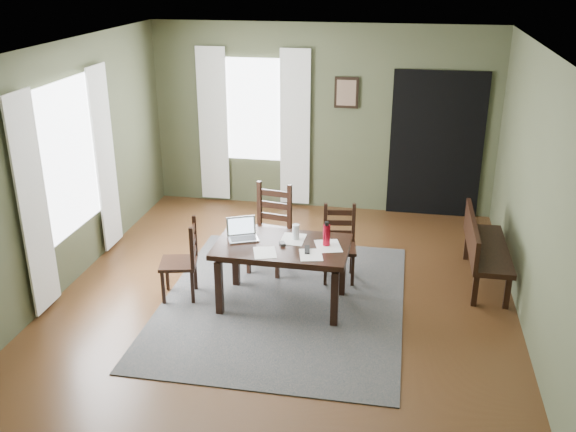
% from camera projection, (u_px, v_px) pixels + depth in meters
% --- Properties ---
extents(ground, '(5.00, 6.00, 0.01)m').
position_uv_depth(ground, '(283.00, 302.00, 7.05)').
color(ground, '#492C16').
extents(room_shell, '(5.02, 6.02, 2.71)m').
position_uv_depth(room_shell, '(283.00, 143.00, 6.38)').
color(room_shell, '#444A30').
rests_on(room_shell, ground).
extents(rug, '(2.60, 3.20, 0.01)m').
position_uv_depth(rug, '(283.00, 301.00, 7.05)').
color(rug, '#3C3C3C').
rests_on(rug, ground).
extents(dining_table, '(1.41, 0.86, 0.70)m').
position_uv_depth(dining_table, '(282.00, 252.00, 6.78)').
color(dining_table, black).
rests_on(dining_table, rug).
extents(chair_end, '(0.47, 0.47, 0.89)m').
position_uv_depth(chair_end, '(183.00, 261.00, 7.00)').
color(chair_end, black).
rests_on(chair_end, rug).
extents(chair_back_left, '(0.52, 0.52, 1.03)m').
position_uv_depth(chair_back_left, '(270.00, 229.00, 7.64)').
color(chair_back_left, black).
rests_on(chair_back_left, rug).
extents(chair_back_right, '(0.43, 0.43, 0.88)m').
position_uv_depth(chair_back_right, '(339.00, 244.00, 7.42)').
color(chair_back_right, black).
rests_on(chair_back_right, rug).
extents(bench, '(0.44, 1.38, 0.78)m').
position_uv_depth(bench, '(482.00, 245.00, 7.33)').
color(bench, black).
rests_on(bench, ground).
extents(laptop, '(0.39, 0.36, 0.22)m').
position_uv_depth(laptop, '(242.00, 233.00, 6.88)').
color(laptop, '#B7B7BC').
rests_on(laptop, dining_table).
extents(computer_mouse, '(0.08, 0.10, 0.03)m').
position_uv_depth(computer_mouse, '(282.00, 244.00, 6.72)').
color(computer_mouse, '#3F3F42').
rests_on(computer_mouse, dining_table).
extents(tv_remote, '(0.08, 0.19, 0.02)m').
position_uv_depth(tv_remote, '(307.00, 250.00, 6.60)').
color(tv_remote, black).
rests_on(tv_remote, dining_table).
extents(drinking_glass, '(0.10, 0.10, 0.17)m').
position_uv_depth(drinking_glass, '(296.00, 232.00, 6.84)').
color(drinking_glass, silver).
rests_on(drinking_glass, dining_table).
extents(water_bottle, '(0.08, 0.08, 0.27)m').
position_uv_depth(water_bottle, '(327.00, 235.00, 6.68)').
color(water_bottle, '#AC0D21').
rests_on(water_bottle, dining_table).
extents(paper_b, '(0.29, 0.34, 0.00)m').
position_uv_depth(paper_b, '(311.00, 255.00, 6.50)').
color(paper_b, white).
rests_on(paper_b, dining_table).
extents(paper_c, '(0.25, 0.33, 0.00)m').
position_uv_depth(paper_c, '(293.00, 239.00, 6.87)').
color(paper_c, white).
rests_on(paper_c, dining_table).
extents(paper_d, '(0.34, 0.39, 0.00)m').
position_uv_depth(paper_d, '(328.00, 246.00, 6.70)').
color(paper_d, white).
rests_on(paper_d, dining_table).
extents(paper_e, '(0.30, 0.34, 0.00)m').
position_uv_depth(paper_e, '(265.00, 253.00, 6.55)').
color(paper_e, white).
rests_on(paper_e, dining_table).
extents(window_left, '(0.01, 1.30, 1.70)m').
position_uv_depth(window_left, '(67.00, 158.00, 7.10)').
color(window_left, white).
rests_on(window_left, ground).
extents(window_back, '(1.00, 0.01, 1.50)m').
position_uv_depth(window_back, '(254.00, 110.00, 9.39)').
color(window_back, white).
rests_on(window_back, ground).
extents(curtain_left_near, '(0.03, 0.48, 2.30)m').
position_uv_depth(curtain_left_near, '(33.00, 206.00, 6.44)').
color(curtain_left_near, silver).
rests_on(curtain_left_near, ground).
extents(curtain_left_far, '(0.03, 0.48, 2.30)m').
position_uv_depth(curtain_left_far, '(105.00, 159.00, 7.94)').
color(curtain_left_far, silver).
rests_on(curtain_left_far, ground).
extents(curtain_back_left, '(0.44, 0.03, 2.30)m').
position_uv_depth(curtain_back_left, '(213.00, 125.00, 9.56)').
color(curtain_back_left, silver).
rests_on(curtain_back_left, ground).
extents(curtain_back_right, '(0.44, 0.03, 2.30)m').
position_uv_depth(curtain_back_right, '(295.00, 129.00, 9.35)').
color(curtain_back_right, silver).
rests_on(curtain_back_right, ground).
extents(framed_picture, '(0.34, 0.03, 0.44)m').
position_uv_depth(framed_picture, '(346.00, 93.00, 9.05)').
color(framed_picture, black).
rests_on(framed_picture, ground).
extents(doorway_back, '(1.30, 0.03, 2.10)m').
position_uv_depth(doorway_back, '(436.00, 145.00, 9.09)').
color(doorway_back, black).
rests_on(doorway_back, ground).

